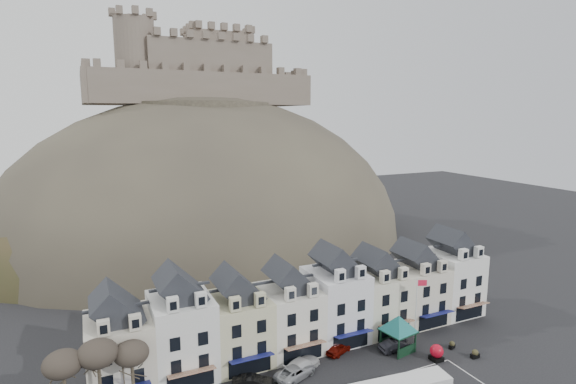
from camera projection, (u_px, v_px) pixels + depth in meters
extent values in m
cube|color=beige|center=(120.00, 353.00, 48.98)|extent=(6.80, 8.00, 8.00)
cube|color=#212229|center=(117.00, 308.00, 48.10)|extent=(6.80, 5.76, 2.80)
cube|color=beige|center=(103.00, 328.00, 44.31)|extent=(1.20, 0.80, 1.60)
cube|color=beige|center=(135.00, 322.00, 45.55)|extent=(1.20, 0.80, 1.60)
cube|color=white|center=(182.00, 335.00, 51.69)|extent=(6.80, 8.00, 9.20)
cube|color=#212229|center=(180.00, 288.00, 50.71)|extent=(6.80, 5.76, 2.80)
cube|color=white|center=(173.00, 304.00, 46.92)|extent=(1.20, 0.80, 1.60)
cube|color=white|center=(201.00, 300.00, 48.15)|extent=(1.20, 0.80, 1.60)
cube|color=black|center=(191.00, 380.00, 48.64)|extent=(5.10, 0.06, 2.20)
cube|color=maroon|center=(192.00, 372.00, 47.82)|extent=(5.10, 1.29, 0.43)
cube|color=beige|center=(238.00, 329.00, 54.60)|extent=(6.80, 8.00, 8.00)
cube|color=#212229|center=(237.00, 288.00, 53.72)|extent=(6.80, 5.76, 2.80)
cube|color=beige|center=(235.00, 304.00, 49.93)|extent=(1.20, 0.80, 1.60)
cube|color=beige|center=(260.00, 299.00, 51.16)|extent=(1.20, 0.80, 1.60)
cube|color=black|center=(250.00, 366.00, 51.45)|extent=(5.10, 0.06, 2.20)
cube|color=navy|center=(252.00, 358.00, 50.63)|extent=(5.10, 1.29, 0.43)
cube|color=silver|center=(289.00, 318.00, 57.40)|extent=(6.80, 8.00, 8.00)
cube|color=#212229|center=(289.00, 280.00, 56.53)|extent=(6.80, 5.76, 2.80)
cube|color=silver|center=(290.00, 294.00, 52.74)|extent=(1.20, 0.80, 1.60)
cube|color=silver|center=(313.00, 290.00, 53.97)|extent=(1.20, 0.80, 1.60)
cube|color=black|center=(303.00, 353.00, 54.26)|extent=(5.10, 0.06, 2.20)
cube|color=maroon|center=(305.00, 345.00, 53.44)|extent=(5.10, 1.29, 0.43)
cube|color=white|center=(335.00, 304.00, 60.11)|extent=(6.80, 8.00, 9.20)
cube|color=#212229|center=(336.00, 263.00, 59.13)|extent=(6.80, 5.76, 2.80)
cube|color=white|center=(340.00, 276.00, 55.34)|extent=(1.20, 0.80, 1.60)
cube|color=white|center=(361.00, 272.00, 56.58)|extent=(1.20, 0.80, 1.60)
cube|color=black|center=(351.00, 341.00, 57.06)|extent=(5.10, 0.06, 2.20)
cube|color=navy|center=(354.00, 334.00, 56.24)|extent=(5.10, 1.29, 0.43)
cube|color=beige|center=(377.00, 300.00, 63.02)|extent=(6.80, 8.00, 8.00)
cube|color=#212229|center=(378.00, 265.00, 62.14)|extent=(6.80, 5.76, 2.80)
cube|color=beige|center=(385.00, 277.00, 58.35)|extent=(1.20, 0.80, 1.60)
cube|color=beige|center=(403.00, 273.00, 59.59)|extent=(1.20, 0.80, 1.60)
cube|color=black|center=(394.00, 330.00, 59.87)|extent=(5.10, 0.06, 2.20)
cube|color=maroon|center=(398.00, 323.00, 59.05)|extent=(5.10, 1.29, 0.43)
cube|color=beige|center=(415.00, 292.00, 65.83)|extent=(6.80, 8.00, 8.00)
cube|color=#212229|center=(417.00, 258.00, 64.95)|extent=(6.80, 5.76, 2.80)
cube|color=beige|center=(426.00, 269.00, 61.16)|extent=(1.20, 0.80, 1.60)
cube|color=beige|center=(442.00, 266.00, 62.40)|extent=(1.20, 0.80, 1.60)
cube|color=black|center=(433.00, 321.00, 62.68)|extent=(5.10, 0.06, 2.20)
cube|color=navy|center=(437.00, 314.00, 61.86)|extent=(5.10, 1.29, 0.43)
cube|color=white|center=(450.00, 281.00, 68.54)|extent=(6.80, 8.00, 9.20)
cube|color=#212229|center=(453.00, 245.00, 67.56)|extent=(6.80, 5.76, 2.80)
cube|color=white|center=(463.00, 254.00, 63.77)|extent=(1.20, 0.80, 1.60)
cube|color=white|center=(479.00, 252.00, 65.00)|extent=(1.20, 0.80, 1.60)
cube|color=black|center=(469.00, 312.00, 65.49)|extent=(5.10, 0.06, 2.20)
cube|color=maroon|center=(474.00, 305.00, 64.67)|extent=(5.10, 1.29, 0.43)
ellipsoid|color=#3B352D|center=(207.00, 240.00, 107.81)|extent=(96.00, 76.00, 68.00)
ellipsoid|color=#2F371B|center=(111.00, 259.00, 93.35)|extent=(52.00, 44.00, 42.00)
ellipsoid|color=#3B352D|center=(291.00, 226.00, 121.30)|extent=(56.00, 48.00, 46.00)
ellipsoid|color=#2F371B|center=(206.00, 259.00, 93.63)|extent=(40.00, 28.00, 28.00)
ellipsoid|color=#3B352D|center=(264.00, 248.00, 101.20)|extent=(36.00, 28.00, 24.00)
cylinder|color=#3B352D|center=(203.00, 109.00, 102.57)|extent=(30.00, 30.00, 3.00)
cube|color=#685B4F|center=(207.00, 88.00, 98.22)|extent=(48.00, 2.20, 7.00)
cube|color=#685B4F|center=(187.00, 92.00, 116.12)|extent=(48.00, 2.20, 7.00)
cube|color=#685B4F|center=(87.00, 88.00, 97.26)|extent=(2.20, 22.00, 7.00)
cube|color=#685B4F|center=(287.00, 92.00, 117.09)|extent=(2.20, 22.00, 7.00)
cube|color=#685B4F|center=(204.00, 67.00, 107.07)|extent=(28.00, 18.00, 10.00)
cube|color=#685B4F|center=(218.00, 62.00, 110.26)|extent=(14.00, 12.00, 13.00)
cylinder|color=#685B4F|center=(136.00, 62.00, 96.88)|extent=(8.40, 8.40, 18.00)
cylinder|color=silver|center=(217.00, 24.00, 108.73)|extent=(0.16, 0.16, 5.00)
ellipsoid|color=#383028|center=(63.00, 364.00, 41.41)|extent=(3.61, 3.61, 2.54)
ellipsoid|color=#383028|center=(98.00, 353.00, 42.59)|extent=(3.78, 3.78, 2.67)
ellipsoid|color=#383028|center=(131.00, 353.00, 43.94)|extent=(3.43, 3.43, 2.42)
cube|color=silver|center=(398.00, 383.00, 45.17)|extent=(11.29, 3.64, 0.26)
cube|color=orange|center=(445.00, 374.00, 46.97)|extent=(0.19, 1.23, 0.29)
cube|color=black|center=(381.00, 339.00, 57.45)|extent=(0.19, 0.19, 2.70)
cube|color=black|center=(397.00, 333.00, 59.14)|extent=(0.19, 0.19, 2.70)
cube|color=black|center=(399.00, 349.00, 54.98)|extent=(0.19, 0.19, 2.70)
cube|color=black|center=(415.00, 342.00, 56.68)|extent=(0.19, 0.19, 2.70)
cube|color=black|center=(398.00, 331.00, 56.83)|extent=(4.28, 4.28, 0.13)
cone|color=#135755|center=(398.00, 323.00, 56.66)|extent=(7.33, 7.33, 2.02)
cube|color=black|center=(436.00, 358.00, 54.96)|extent=(1.37, 1.37, 0.52)
sphere|color=#B30A1D|center=(437.00, 351.00, 54.80)|extent=(1.63, 1.63, 1.63)
cylinder|color=silver|center=(416.00, 311.00, 58.33)|extent=(0.14, 0.14, 9.01)
cube|color=red|center=(422.00, 283.00, 57.70)|extent=(1.16, 0.51, 0.79)
cube|color=black|center=(452.00, 347.00, 57.75)|extent=(1.09, 0.79, 0.49)
sphere|color=#2F371B|center=(452.00, 344.00, 57.69)|extent=(0.68, 0.68, 0.68)
cube|color=black|center=(475.00, 356.00, 55.47)|extent=(1.11, 0.58, 0.55)
sphere|color=#2F371B|center=(475.00, 352.00, 55.40)|extent=(0.77, 0.77, 0.77)
imported|color=black|center=(253.00, 383.00, 49.08)|extent=(4.87, 3.18, 1.52)
imported|color=#A0A3A8|center=(295.00, 372.00, 51.23)|extent=(5.78, 4.25, 1.48)
imported|color=white|center=(302.00, 364.00, 52.71)|extent=(5.63, 4.07, 1.51)
imported|color=#650C05|center=(339.00, 348.00, 56.49)|extent=(4.19, 2.99, 1.32)
imported|color=black|center=(396.00, 345.00, 57.10)|extent=(4.52, 1.73, 1.47)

